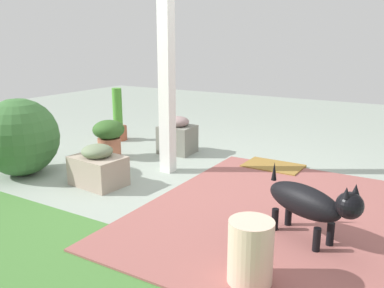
% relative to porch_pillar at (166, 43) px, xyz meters
% --- Properties ---
extents(ground_plane, '(12.00, 12.00, 0.00)m').
position_rel_porch_pillar_xyz_m(ground_plane, '(-0.39, 0.22, -1.25)').
color(ground_plane, '#909B90').
extents(brick_path, '(1.80, 2.40, 0.02)m').
position_rel_porch_pillar_xyz_m(brick_path, '(-1.24, 0.45, -1.24)').
color(brick_path, '#93534E').
rests_on(brick_path, ground).
extents(porch_pillar, '(0.12, 0.12, 2.50)m').
position_rel_porch_pillar_xyz_m(porch_pillar, '(0.00, 0.00, 0.00)').
color(porch_pillar, white).
rests_on(porch_pillar, ground).
extents(stone_planter_nearest, '(0.40, 0.34, 0.43)m').
position_rel_porch_pillar_xyz_m(stone_planter_nearest, '(0.29, -0.62, -1.05)').
color(stone_planter_nearest, slate).
rests_on(stone_planter_nearest, ground).
extents(stone_planter_mid, '(0.49, 0.38, 0.38)m').
position_rel_porch_pillar_xyz_m(stone_planter_mid, '(0.32, 0.65, -1.08)').
color(stone_planter_mid, '#A1907E').
rests_on(stone_planter_mid, ground).
extents(round_shrub, '(0.75, 0.75, 0.75)m').
position_rel_porch_pillar_xyz_m(round_shrub, '(1.17, 0.81, -0.88)').
color(round_shrub, '#376632').
rests_on(round_shrub, ground).
extents(terracotta_pot_tall, '(0.22, 0.22, 0.68)m').
position_rel_porch_pillar_xyz_m(terracotta_pot_tall, '(1.30, -0.75, -1.01)').
color(terracotta_pot_tall, '#A14F37').
rests_on(terracotta_pot_tall, ground).
extents(terracotta_pot_broad, '(0.35, 0.35, 0.42)m').
position_rel_porch_pillar_xyz_m(terracotta_pot_broad, '(0.83, -0.07, -1.00)').
color(terracotta_pot_broad, '#AB6147').
rests_on(terracotta_pot_broad, ground).
extents(dog, '(0.68, 0.42, 0.48)m').
position_rel_porch_pillar_xyz_m(dog, '(-1.60, 0.75, -0.97)').
color(dog, black).
rests_on(dog, ground).
extents(ceramic_urn, '(0.24, 0.24, 0.37)m').
position_rel_porch_pillar_xyz_m(ceramic_urn, '(-1.46, 1.37, -1.07)').
color(ceramic_urn, beige).
rests_on(ceramic_urn, ground).
extents(doormat, '(0.58, 0.39, 0.03)m').
position_rel_porch_pillar_xyz_m(doormat, '(-0.87, -0.64, -1.24)').
color(doormat, olive).
rests_on(doormat, ground).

